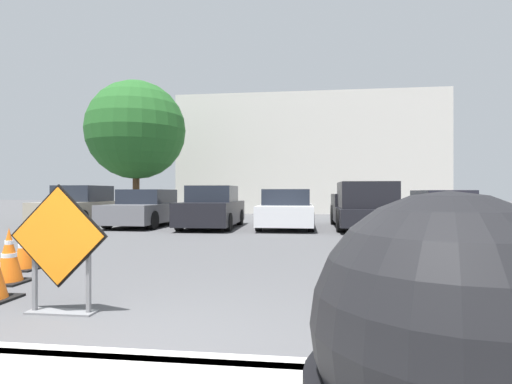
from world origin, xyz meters
name	(u,v)px	position (x,y,z in m)	size (l,w,h in m)	color
ground_plane	(262,232)	(0.00, 10.00, 0.00)	(96.00, 96.00, 0.00)	#4C4C4F
curb_lip	(105,363)	(0.00, 0.00, 0.07)	(22.74, 0.20, 0.14)	beige
road_closed_sign	(59,246)	(-1.15, 1.21, 0.71)	(1.08, 0.20, 1.36)	black
traffic_cone_second	(9,256)	(-2.74, 2.47, 0.38)	(0.49, 0.49, 0.78)	black
traffic_cone_third	(24,247)	(-3.20, 3.37, 0.38)	(0.45, 0.45, 0.78)	black
traffic_cone_fourth	(34,243)	(-3.74, 4.35, 0.30)	(0.41, 0.41, 0.63)	black
parked_car_nearest	(82,207)	(-7.24, 11.89, 0.70)	(1.80, 4.31, 1.53)	#A39984
parked_car_second	(147,209)	(-4.59, 11.83, 0.64)	(1.98, 4.46, 1.38)	slate
parked_car_third	(212,209)	(-1.94, 11.34, 0.69)	(1.88, 4.08, 1.51)	black
parked_car_fourth	(286,210)	(0.71, 11.63, 0.64)	(1.93, 4.18, 1.38)	silver
pickup_truck	(363,208)	(3.36, 11.49, 0.72)	(1.97, 5.10, 1.61)	black
parked_car_fifth	(443,211)	(6.01, 11.50, 0.62)	(1.99, 4.15, 1.34)	maroon
bollard_nearest	(383,227)	(3.11, 6.48, 0.50)	(0.12, 0.12, 0.94)	gray
bollard_second	(474,229)	(5.02, 6.48, 0.49)	(0.12, 0.12, 0.92)	gray
building_facade_backdrop	(308,156)	(1.55, 23.17, 3.59)	(15.98, 5.00, 7.17)	beige
street_tree_behind_lot	(136,130)	(-6.70, 15.62, 4.25)	(4.70, 4.70, 6.61)	#513823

